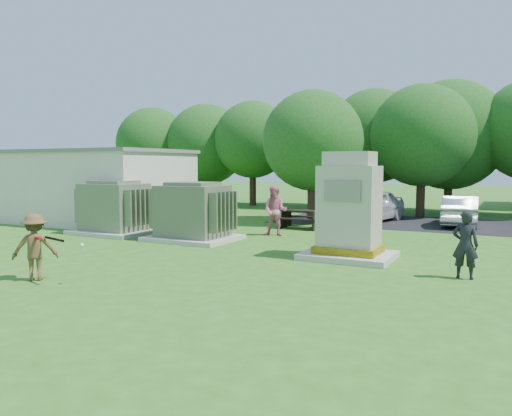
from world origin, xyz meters
The scene contains 15 objects.
ground centered at (0.00, 0.00, 0.00)m, with size 120.00×120.00×0.00m, color #2D6619.
service_building centered at (-11.00, 7.00, 1.60)m, with size 10.00×5.00×3.20m, color beige.
service_building_roof centered at (-11.00, 7.00, 3.27)m, with size 10.20×5.20×0.15m, color slate.
parking_strip centered at (7.00, 13.50, 0.01)m, with size 20.00×6.00×0.01m, color #232326.
transformer_left centered at (-6.50, 4.50, 0.97)m, with size 3.00×2.40×2.07m.
transformer_right centered at (-2.80, 4.50, 0.97)m, with size 3.00×2.40×2.07m.
generator_cabinet centered at (3.16, 3.68, 1.33)m, with size 2.50×2.05×3.05m.
picnic_table centered at (-0.64, 9.34, 0.48)m, with size 1.80×1.35×0.77m.
batter centered at (-2.48, -2.33, 0.78)m, with size 1.01×0.58×1.56m, color brown.
person_by_generator centered at (6.36, 2.49, 0.81)m, with size 0.59×0.39×1.61m, color black.
person_at_picnic centered at (-0.66, 6.82, 0.94)m, with size 0.92×0.71×1.89m, color #D9738B.
car_white centered at (1.32, 13.19, 0.75)m, with size 1.78×4.43×1.51m, color silver.
car_silver_a centered at (5.23, 13.39, 0.67)m, with size 1.42×4.06×1.34m, color #BCBBC1.
batting_equipment centered at (-1.77, -2.35, 1.00)m, with size 1.25×0.38×0.19m.
tree_row centered at (1.75, 18.50, 4.15)m, with size 41.30×13.30×7.30m.
Camera 1 is at (7.38, -10.07, 2.69)m, focal length 35.00 mm.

